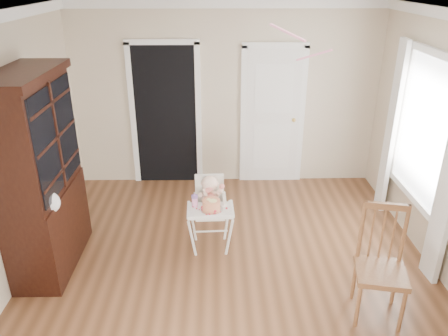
{
  "coord_description": "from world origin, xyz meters",
  "views": [
    {
      "loc": [
        -0.15,
        -3.8,
        3.02
      ],
      "look_at": [
        -0.07,
        0.51,
        1.09
      ],
      "focal_mm": 35.0,
      "sensor_mm": 36.0,
      "label": 1
    }
  ],
  "objects_px": {
    "high_chair": "(210,206)",
    "sippy_cup": "(195,200)",
    "china_cabinet": "(40,175)",
    "dining_chair": "(381,268)",
    "cake": "(211,205)"
  },
  "relations": [
    {
      "from": "high_chair",
      "to": "sippy_cup",
      "type": "bearing_deg",
      "value": -144.72
    },
    {
      "from": "china_cabinet",
      "to": "dining_chair",
      "type": "xyz_separation_m",
      "value": [
        3.36,
        -0.86,
        -0.57
      ]
    },
    {
      "from": "cake",
      "to": "dining_chair",
      "type": "bearing_deg",
      "value": -30.03
    },
    {
      "from": "china_cabinet",
      "to": "high_chair",
      "type": "bearing_deg",
      "value": 8.25
    },
    {
      "from": "high_chair",
      "to": "cake",
      "type": "xyz_separation_m",
      "value": [
        0.02,
        -0.2,
        0.13
      ]
    },
    {
      "from": "sippy_cup",
      "to": "dining_chair",
      "type": "height_order",
      "value": "dining_chair"
    },
    {
      "from": "sippy_cup",
      "to": "china_cabinet",
      "type": "bearing_deg",
      "value": -175.41
    },
    {
      "from": "cake",
      "to": "china_cabinet",
      "type": "distance_m",
      "value": 1.83
    },
    {
      "from": "high_chair",
      "to": "china_cabinet",
      "type": "distance_m",
      "value": 1.86
    },
    {
      "from": "cake",
      "to": "dining_chair",
      "type": "height_order",
      "value": "dining_chair"
    },
    {
      "from": "high_chair",
      "to": "china_cabinet",
      "type": "relative_size",
      "value": 0.42
    },
    {
      "from": "sippy_cup",
      "to": "china_cabinet",
      "type": "height_order",
      "value": "china_cabinet"
    },
    {
      "from": "dining_chair",
      "to": "high_chair",
      "type": "bearing_deg",
      "value": 156.34
    },
    {
      "from": "cake",
      "to": "dining_chair",
      "type": "distance_m",
      "value": 1.83
    },
    {
      "from": "high_chair",
      "to": "dining_chair",
      "type": "bearing_deg",
      "value": -37.05
    }
  ]
}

